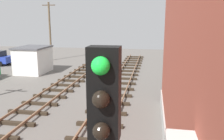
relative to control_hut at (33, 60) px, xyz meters
The scene contains 2 objects.
control_hut is the anchor object (origin of this frame).
utility_pole_far 8.21m from the control_hut, 100.61° to the left, with size 1.80×0.24×7.81m.
Camera 1 is at (3.96, -5.30, 5.50)m, focal length 37.82 mm.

